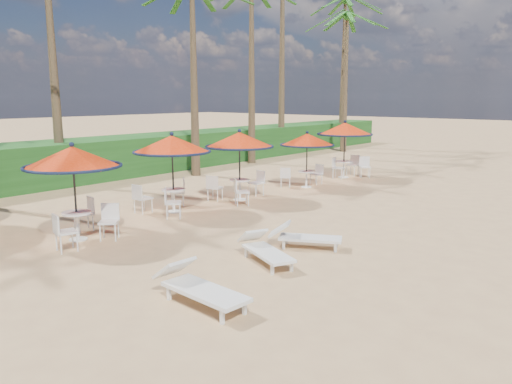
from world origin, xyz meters
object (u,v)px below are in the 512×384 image
station_2 (239,148)px  lounger_mid (264,249)px  lounger_near (197,286)px  station_4 (346,136)px  station_0 (75,169)px  station_3 (306,144)px  station_1 (171,154)px  lounger_far (303,236)px

station_2 → lounger_mid: 7.17m
station_2 → lounger_near: 9.44m
station_2 → station_4: station_4 is taller
station_0 → station_3: bearing=88.8°
station_2 → station_3: bearing=84.0°
lounger_mid → station_1: bearing=-175.8°
station_4 → lounger_near: bearing=-70.2°
station_0 → lounger_near: (5.40, -0.88, -1.54)m
station_1 → station_2: station_1 is taller
lounger_near → station_3: bearing=118.9°
station_3 → lounger_near: bearing=-65.1°
station_2 → station_1: bearing=-98.1°
lounger_near → lounger_mid: lounger_near is taller
station_4 → lounger_mid: bearing=-68.5°
station_3 → lounger_near: 12.41m
lounger_near → station_2: bearing=130.8°
station_3 → lounger_far: station_3 is taller
station_0 → station_4: size_ratio=0.97×
lounger_mid → lounger_near: bearing=-54.1°
lounger_mid → station_0: bearing=-136.1°
station_0 → station_4: bearing=89.1°
lounger_mid → lounger_far: bearing=111.8°
station_1 → lounger_near: bearing=-37.6°
station_4 → lounger_far: size_ratio=1.43×
lounger_far → station_0: bearing=-175.1°
station_1 → station_0: bearing=-81.1°
station_3 → lounger_far: 8.66m
station_1 → lounger_near: station_1 is taller
station_0 → station_3: size_ratio=1.11×
station_1 → lounger_near: (5.98, -4.60, -1.57)m
station_2 → station_4: 7.00m
station_2 → lounger_mid: size_ratio=1.34×
station_4 → lounger_near: 15.44m
lounger_near → lounger_far: (-0.47, 4.08, -0.04)m
station_1 → lounger_mid: 6.01m
station_0 → station_2: 6.58m
station_0 → lounger_far: station_0 is taller
station_1 → station_4: 9.88m
station_4 → lounger_far: 11.52m
station_0 → lounger_far: size_ratio=1.39×
lounger_near → lounger_far: 4.11m
lounger_mid → station_4: bearing=135.8°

